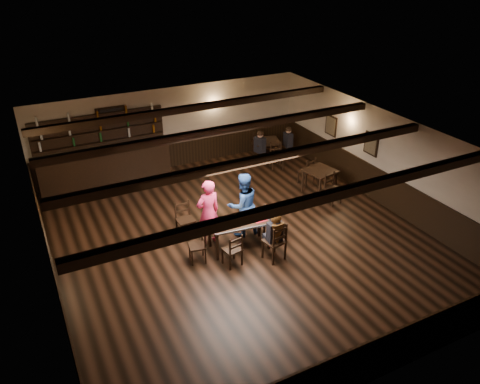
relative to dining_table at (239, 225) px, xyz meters
name	(u,v)px	position (x,y,z in m)	size (l,w,h in m)	color
ground	(240,238)	(0.21, 0.36, -0.66)	(10.00, 10.00, 0.00)	black
room_shell	(240,176)	(0.22, 0.40, 1.09)	(9.02, 10.02, 2.71)	beige
dining_table	(239,225)	(0.00, 0.00, 0.00)	(1.52, 0.88, 0.75)	black
chair_near_left	(234,248)	(-0.44, -0.62, -0.17)	(0.45, 0.43, 0.84)	black
chair_near_right	(277,240)	(0.55, -0.87, -0.09)	(0.54, 0.52, 0.98)	black
chair_end_left	(200,243)	(-1.05, -0.06, -0.17)	(0.44, 0.46, 0.84)	black
chair_end_right	(272,220)	(0.90, -0.04, -0.10)	(0.44, 0.46, 0.96)	black
chair_far_pushed	(184,216)	(-0.98, 1.18, -0.12)	(0.44, 0.42, 0.93)	black
woman_pink	(208,213)	(-0.57, 0.55, 0.21)	(0.63, 0.41, 1.73)	#FF3D85
man_blue	(243,205)	(0.37, 0.53, 0.20)	(0.83, 0.65, 1.71)	navy
seated_person	(275,229)	(0.53, -0.80, 0.18)	(0.35, 0.52, 0.85)	black
cake	(220,223)	(-0.48, 0.08, 0.13)	(0.28, 0.28, 0.09)	white
plate_stack_a	(237,220)	(-0.08, -0.04, 0.18)	(0.19, 0.19, 0.18)	white
plate_stack_b	(246,215)	(0.22, 0.06, 0.19)	(0.16, 0.16, 0.19)	white
tea_light	(240,218)	(0.07, 0.08, 0.12)	(0.06, 0.06, 0.06)	#A5A8AD
salt_shaker	(253,218)	(0.33, -0.08, 0.14)	(0.04, 0.04, 0.10)	silver
pepper_shaker	(254,218)	(0.37, -0.09, 0.14)	(0.04, 0.04, 0.09)	#A5A8AD
drink_glass	(250,215)	(0.33, 0.06, 0.14)	(0.06, 0.06, 0.10)	silver
menu_red	(260,220)	(0.49, -0.17, 0.09)	(0.31, 0.21, 0.00)	maroon
menu_blue	(260,215)	(0.58, 0.03, 0.09)	(0.32, 0.22, 0.00)	navy
bar_counter	(105,162)	(-2.10, 5.08, 0.07)	(4.18, 0.70, 2.20)	black
back_table_a	(320,173)	(3.46, 1.52, -0.01)	(0.99, 0.99, 0.75)	black
back_table_b	(267,143)	(3.24, 4.31, -0.01)	(1.04, 1.04, 0.75)	black
bg_patron_left	(260,142)	(2.85, 4.11, 0.19)	(0.32, 0.42, 0.76)	black
bg_patron_right	(288,137)	(3.96, 4.11, 0.16)	(0.24, 0.36, 0.72)	black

